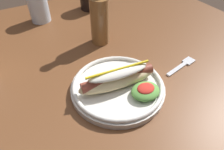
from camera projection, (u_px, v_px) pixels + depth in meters
dining_table at (68, 80)px, 0.69m from camera, size 1.46×0.97×0.74m
hot_dog_plate at (119, 84)px, 0.52m from camera, size 0.24×0.24×0.08m
fork at (183, 65)px, 0.61m from camera, size 0.12×0.04×0.00m
extra_cup at (38, 7)px, 0.79m from camera, size 0.08×0.08×0.11m
glass_bottle at (100, 18)px, 0.65m from camera, size 0.06×0.06×0.23m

